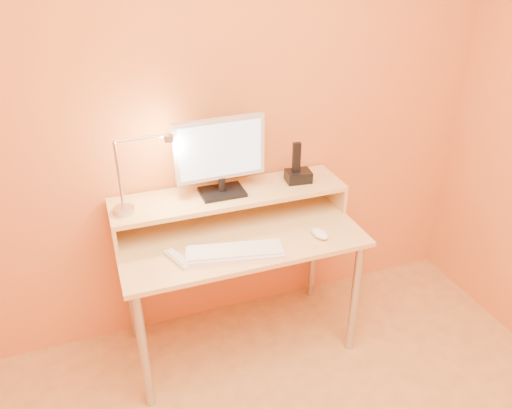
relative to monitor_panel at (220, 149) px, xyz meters
name	(u,v)px	position (x,y,z in m)	size (l,w,h in m)	color
wall_back	(218,112)	(0.04, 0.16, 0.13)	(3.00, 0.04, 2.50)	#CB7541
desk_leg_fl	(144,352)	(-0.51, -0.41, -0.77)	(0.04, 0.04, 0.69)	#B3B3BC
desk_leg_fr	(355,299)	(0.59, -0.41, -0.77)	(0.04, 0.04, 0.69)	#B3B3BC
desk_leg_bl	(130,287)	(-0.51, 0.09, -0.77)	(0.04, 0.04, 0.69)	#B3B3BC
desk_leg_br	(313,249)	(0.59, 0.09, -0.77)	(0.04, 0.04, 0.69)	#B3B3BC
desk_lower	(239,236)	(0.04, -0.16, -0.41)	(1.20, 0.60, 0.03)	tan
shelf_riser_left	(113,229)	(-0.55, -0.01, -0.33)	(0.02, 0.30, 0.14)	tan
shelf_riser_right	(332,191)	(0.63, -0.01, -0.33)	(0.02, 0.30, 0.14)	tan
desk_shelf	(230,195)	(0.04, -0.01, -0.25)	(1.20, 0.30, 0.03)	tan
monitor_foot	(222,192)	(0.00, -0.01, -0.23)	(0.22, 0.16, 0.02)	black
monitor_neck	(222,184)	(0.00, -0.01, -0.19)	(0.04, 0.04, 0.07)	black
monitor_panel	(220,149)	(0.00, 0.00, 0.00)	(0.45, 0.04, 0.31)	silver
monitor_back	(219,147)	(0.00, 0.02, 0.00)	(0.41, 0.01, 0.26)	black
monitor_screen	(221,150)	(0.00, -0.02, 0.00)	(0.41, 0.00, 0.27)	#B4D8FD
lamp_base	(124,210)	(-0.49, -0.04, -0.23)	(0.10, 0.10, 0.03)	#B3B3BC
lamp_post	(119,176)	(-0.49, -0.04, -0.05)	(0.01, 0.01, 0.33)	#B3B3BC
lamp_arm	(142,138)	(-0.37, -0.04, 0.12)	(0.01, 0.01, 0.24)	#B3B3BC
lamp_head	(169,138)	(-0.25, -0.04, 0.10)	(0.04, 0.04, 0.03)	#B3B3BC
lamp_bulb	(169,142)	(-0.25, -0.04, 0.09)	(0.03, 0.03, 0.00)	#FFEAC6
phone_dock	(298,176)	(0.42, -0.01, -0.21)	(0.13, 0.10, 0.06)	black
phone_handset	(297,157)	(0.40, -0.01, -0.10)	(0.04, 0.03, 0.16)	black
phone_led	(310,179)	(0.46, -0.06, -0.21)	(0.01, 0.00, 0.04)	#326DFF
keyboard	(235,253)	(-0.04, -0.33, -0.39)	(0.45, 0.14, 0.02)	white
mouse	(320,234)	(0.40, -0.32, -0.38)	(0.06, 0.11, 0.04)	white
remote_control	(177,259)	(-0.30, -0.28, -0.39)	(0.05, 0.17, 0.02)	white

